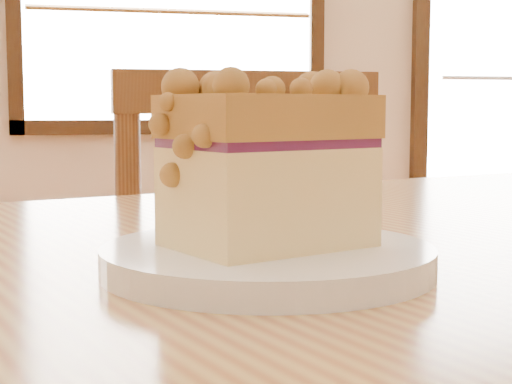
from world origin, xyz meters
TOP-DOWN VIEW (x-y plane):
  - entry_door at (2.30, 3.98)m, footprint 1.08×0.06m
  - cafe_table_main at (0.01, 0.17)m, footprint 1.54×1.24m
  - cafe_chair_main at (-0.08, 0.80)m, footprint 0.42×0.42m
  - plate at (-0.21, 0.07)m, footprint 0.22×0.22m
  - cake_slice at (-0.21, 0.06)m, footprint 0.14×0.13m

SIDE VIEW (x-z plane):
  - cafe_chair_main at x=-0.08m, z-range 0.00..0.92m
  - cafe_table_main at x=0.01m, z-range 0.29..1.04m
  - plate at x=-0.21m, z-range 0.75..0.77m
  - cake_slice at x=-0.21m, z-range 0.76..0.88m
  - entry_door at x=2.30m, z-range 0.05..2.34m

